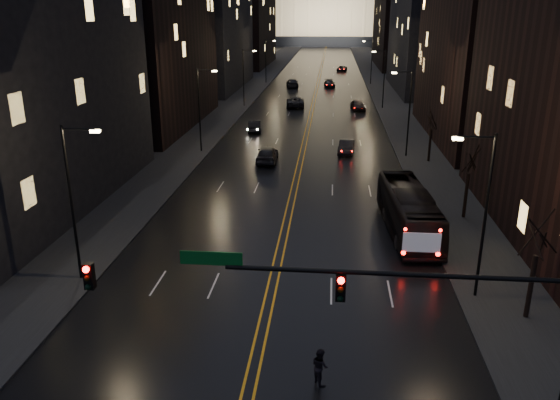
% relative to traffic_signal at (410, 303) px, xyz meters
% --- Properties ---
extents(road, '(20.00, 320.00, 0.02)m').
position_rel_traffic_signal_xyz_m(road, '(-5.91, 130.00, -5.09)').
color(road, black).
rests_on(road, ground).
extents(sidewalk_left, '(8.00, 320.00, 0.16)m').
position_rel_traffic_signal_xyz_m(sidewalk_left, '(-19.91, 130.00, -5.02)').
color(sidewalk_left, black).
rests_on(sidewalk_left, ground).
extents(sidewalk_right, '(8.00, 320.00, 0.16)m').
position_rel_traffic_signal_xyz_m(sidewalk_right, '(8.09, 130.00, -5.02)').
color(sidewalk_right, black).
rests_on(sidewalk_right, ground).
extents(center_line, '(0.62, 320.00, 0.01)m').
position_rel_traffic_signal_xyz_m(center_line, '(-5.91, 130.00, -5.08)').
color(center_line, orange).
rests_on(center_line, road).
extents(building_left_near, '(12.00, 28.00, 22.00)m').
position_rel_traffic_signal_xyz_m(building_left_near, '(-26.91, 22.00, 5.90)').
color(building_left_near, black).
rests_on(building_left_near, ground).
extents(building_left_mid, '(12.00, 30.00, 28.00)m').
position_rel_traffic_signal_xyz_m(building_left_mid, '(-26.91, 54.00, 8.90)').
color(building_left_mid, black).
rests_on(building_left_mid, ground).
extents(building_left_far, '(12.00, 34.00, 20.00)m').
position_rel_traffic_signal_xyz_m(building_left_far, '(-26.91, 92.00, 4.90)').
color(building_left_far, black).
rests_on(building_left_far, ground).
extents(building_left_dist, '(12.00, 40.00, 24.00)m').
position_rel_traffic_signal_xyz_m(building_left_dist, '(-26.91, 140.00, 6.90)').
color(building_left_dist, black).
rests_on(building_left_dist, ground).
extents(building_right_mid, '(12.00, 34.00, 26.00)m').
position_rel_traffic_signal_xyz_m(building_right_mid, '(15.09, 92.00, 7.90)').
color(building_right_mid, black).
rests_on(building_right_mid, ground).
extents(building_right_dist, '(12.00, 40.00, 22.00)m').
position_rel_traffic_signal_xyz_m(building_right_dist, '(15.09, 140.00, 5.90)').
color(building_right_dist, black).
rests_on(building_right_dist, ground).
extents(capitol, '(90.00, 50.00, 58.50)m').
position_rel_traffic_signal_xyz_m(capitol, '(-5.91, 250.00, 12.05)').
color(capitol, black).
rests_on(capitol, ground).
extents(traffic_signal, '(17.29, 0.45, 7.00)m').
position_rel_traffic_signal_xyz_m(traffic_signal, '(0.00, 0.00, 0.00)').
color(traffic_signal, black).
rests_on(traffic_signal, ground).
extents(streetlamp_right_near, '(2.13, 0.25, 9.00)m').
position_rel_traffic_signal_xyz_m(streetlamp_right_near, '(4.91, 10.00, -0.02)').
color(streetlamp_right_near, black).
rests_on(streetlamp_right_near, ground).
extents(streetlamp_left_near, '(2.13, 0.25, 9.00)m').
position_rel_traffic_signal_xyz_m(streetlamp_left_near, '(-16.72, 10.00, -0.02)').
color(streetlamp_left_near, black).
rests_on(streetlamp_left_near, ground).
extents(streetlamp_right_mid, '(2.13, 0.25, 9.00)m').
position_rel_traffic_signal_xyz_m(streetlamp_right_mid, '(4.91, 40.00, -0.02)').
color(streetlamp_right_mid, black).
rests_on(streetlamp_right_mid, ground).
extents(streetlamp_left_mid, '(2.13, 0.25, 9.00)m').
position_rel_traffic_signal_xyz_m(streetlamp_left_mid, '(-16.72, 40.00, -0.02)').
color(streetlamp_left_mid, black).
rests_on(streetlamp_left_mid, ground).
extents(streetlamp_right_far, '(2.13, 0.25, 9.00)m').
position_rel_traffic_signal_xyz_m(streetlamp_right_far, '(4.91, 70.00, -0.02)').
color(streetlamp_right_far, black).
rests_on(streetlamp_right_far, ground).
extents(streetlamp_left_far, '(2.13, 0.25, 9.00)m').
position_rel_traffic_signal_xyz_m(streetlamp_left_far, '(-16.72, 70.00, -0.02)').
color(streetlamp_left_far, black).
rests_on(streetlamp_left_far, ground).
extents(streetlamp_right_dist, '(2.13, 0.25, 9.00)m').
position_rel_traffic_signal_xyz_m(streetlamp_right_dist, '(4.91, 100.00, -0.02)').
color(streetlamp_right_dist, black).
rests_on(streetlamp_right_dist, ground).
extents(streetlamp_left_dist, '(2.13, 0.25, 9.00)m').
position_rel_traffic_signal_xyz_m(streetlamp_left_dist, '(-16.72, 100.00, -0.02)').
color(streetlamp_left_dist, black).
rests_on(streetlamp_left_dist, ground).
extents(tree_right_near, '(2.40, 2.40, 6.65)m').
position_rel_traffic_signal_xyz_m(tree_right_near, '(7.09, 8.00, -0.58)').
color(tree_right_near, black).
rests_on(tree_right_near, ground).
extents(tree_right_mid, '(2.40, 2.40, 6.65)m').
position_rel_traffic_signal_xyz_m(tree_right_mid, '(7.09, 22.00, -0.58)').
color(tree_right_mid, black).
rests_on(tree_right_mid, ground).
extents(tree_right_far, '(2.40, 2.40, 6.65)m').
position_rel_traffic_signal_xyz_m(tree_right_far, '(7.09, 38.00, -0.58)').
color(tree_right_far, black).
rests_on(tree_right_far, ground).
extents(bus, '(3.40, 11.48, 3.16)m').
position_rel_traffic_signal_xyz_m(bus, '(2.59, 19.06, -3.52)').
color(bus, black).
rests_on(bus, ground).
extents(oncoming_car_a, '(2.10, 5.07, 1.72)m').
position_rel_traffic_signal_xyz_m(oncoming_car_a, '(-9.25, 36.60, -4.24)').
color(oncoming_car_a, black).
rests_on(oncoming_car_a, ground).
extents(oncoming_car_b, '(2.09, 4.68, 1.49)m').
position_rel_traffic_signal_xyz_m(oncoming_car_b, '(-12.57, 51.24, -4.36)').
color(oncoming_car_b, black).
rests_on(oncoming_car_b, ground).
extents(oncoming_car_c, '(3.21, 6.15, 1.66)m').
position_rel_traffic_signal_xyz_m(oncoming_car_c, '(-8.69, 70.41, -4.28)').
color(oncoming_car_c, black).
rests_on(oncoming_car_c, ground).
extents(oncoming_car_d, '(2.98, 5.84, 1.62)m').
position_rel_traffic_signal_xyz_m(oncoming_car_d, '(-10.89, 94.43, -4.29)').
color(oncoming_car_d, black).
rests_on(oncoming_car_d, ground).
extents(receding_car_a, '(1.94, 4.47, 1.43)m').
position_rel_traffic_signal_xyz_m(receding_car_a, '(-1.17, 41.02, -4.39)').
color(receding_car_a, black).
rests_on(receding_car_a, ground).
extents(receding_car_b, '(2.47, 4.98, 1.63)m').
position_rel_traffic_signal_xyz_m(receding_car_b, '(1.17, 68.02, -4.29)').
color(receding_car_b, black).
rests_on(receding_car_b, ground).
extents(receding_car_c, '(2.46, 5.04, 1.41)m').
position_rel_traffic_signal_xyz_m(receding_car_c, '(-3.41, 95.01, -4.40)').
color(receding_car_c, black).
rests_on(receding_car_c, ground).
extents(receding_car_d, '(2.86, 5.06, 1.33)m').
position_rel_traffic_signal_xyz_m(receding_car_d, '(-0.55, 126.02, -4.44)').
color(receding_car_d, black).
rests_on(receding_car_d, ground).
extents(pedestrian_b, '(0.78, 0.89, 1.61)m').
position_rel_traffic_signal_xyz_m(pedestrian_b, '(-3.06, 2.11, -4.30)').
color(pedestrian_b, black).
rests_on(pedestrian_b, ground).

